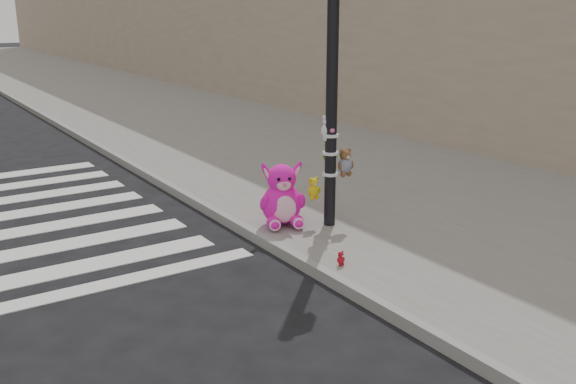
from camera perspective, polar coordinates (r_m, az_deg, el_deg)
ground at (r=6.61m, az=-5.29°, el=-12.32°), size 120.00×120.00×0.00m
sidewalk_near at (r=17.28m, az=-6.31°, el=5.75°), size 7.00×80.00×0.14m
curb_edge at (r=16.05m, az=-17.36°, el=4.32°), size 0.12×80.00×0.15m
signal_pole at (r=8.86m, az=3.94°, el=7.47°), size 0.67×0.49×4.00m
pink_bunny at (r=9.11m, az=-0.54°, el=-0.61°), size 0.77×0.83×0.94m
red_teddy at (r=7.79m, az=4.71°, el=-5.91°), size 0.14×0.11×0.18m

